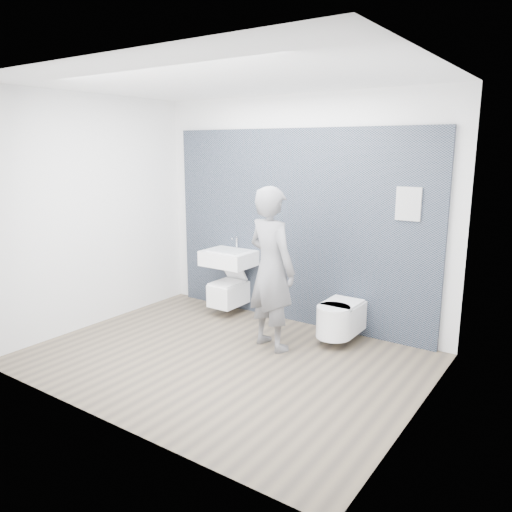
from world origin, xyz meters
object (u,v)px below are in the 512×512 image
Objects in this scene: toilet_square at (229,292)px; visitor at (271,269)px; toilet_rounded at (339,319)px; washbasin at (229,258)px.

toilet_square is 1.38m from visitor.
visitor is at bearing -136.09° from toilet_rounded.
washbasin is 1.03× the size of toilet_square.
toilet_rounded is 0.99m from visitor.
toilet_square is (0.00, -0.01, -0.47)m from washbasin.
washbasin is 0.47m from toilet_square.
washbasin is at bearing 90.00° from toilet_square.
toilet_square is 1.64m from toilet_rounded.
toilet_rounded is 0.37× the size of visitor.
washbasin is 1.26m from visitor.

